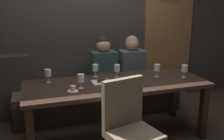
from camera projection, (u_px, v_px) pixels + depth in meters
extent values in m
plane|color=#382D26|center=(116.00, 137.00, 3.30)|extent=(9.00, 9.00, 0.00)
cube|color=#383330|center=(91.00, 14.00, 4.04)|extent=(6.00, 0.12, 3.00)
cube|color=olive|center=(168.00, 39.00, 4.49)|extent=(0.90, 0.05, 2.10)
cube|color=black|center=(31.00, 139.00, 2.58)|extent=(0.08, 0.08, 0.69)
cube|color=black|center=(203.00, 113.00, 3.20)|extent=(0.08, 0.08, 0.69)
cube|color=black|center=(30.00, 112.00, 3.22)|extent=(0.08, 0.08, 0.69)
cube|color=black|center=(174.00, 94.00, 3.85)|extent=(0.08, 0.08, 0.69)
cube|color=#302119|center=(116.00, 84.00, 3.12)|extent=(2.20, 0.84, 0.04)
cube|color=#312A23|center=(101.00, 104.00, 3.90)|extent=(2.50, 0.40, 0.35)
cube|color=#473D33|center=(101.00, 90.00, 3.84)|extent=(2.50, 0.44, 0.10)
cube|color=#7F6B51|center=(134.00, 136.00, 2.42)|extent=(0.53, 0.53, 0.08)
cube|color=#7F6B51|center=(123.00, 102.00, 2.50)|extent=(0.44, 0.16, 0.48)
cube|color=#2D473D|center=(104.00, 69.00, 3.79)|extent=(0.36, 0.24, 0.54)
sphere|color=tan|center=(103.00, 45.00, 3.70)|extent=(0.20, 0.20, 0.20)
sphere|color=black|center=(103.00, 43.00, 3.70)|extent=(0.18, 0.18, 0.18)
cube|color=#4C515B|center=(132.00, 68.00, 3.88)|extent=(0.36, 0.24, 0.54)
sphere|color=tan|center=(132.00, 44.00, 3.78)|extent=(0.20, 0.20, 0.20)
sphere|color=#9E7F56|center=(132.00, 42.00, 3.78)|extent=(0.18, 0.18, 0.18)
cylinder|color=silver|center=(81.00, 88.00, 2.90)|extent=(0.06, 0.06, 0.00)
cylinder|color=silver|center=(81.00, 85.00, 2.89)|extent=(0.01, 0.01, 0.07)
cylinder|color=silver|center=(81.00, 78.00, 2.87)|extent=(0.08, 0.08, 0.08)
cylinder|color=maroon|center=(81.00, 80.00, 2.87)|extent=(0.07, 0.07, 0.04)
cylinder|color=silver|center=(184.00, 77.00, 3.32)|extent=(0.06, 0.06, 0.00)
cylinder|color=silver|center=(184.00, 74.00, 3.31)|extent=(0.01, 0.01, 0.07)
cylinder|color=silver|center=(184.00, 68.00, 3.29)|extent=(0.08, 0.08, 0.08)
cylinder|color=silver|center=(157.00, 76.00, 3.35)|extent=(0.06, 0.06, 0.00)
cylinder|color=silver|center=(157.00, 74.00, 3.34)|extent=(0.01, 0.01, 0.07)
cylinder|color=silver|center=(157.00, 68.00, 3.32)|extent=(0.08, 0.08, 0.08)
cylinder|color=silver|center=(49.00, 82.00, 3.10)|extent=(0.06, 0.06, 0.00)
cylinder|color=silver|center=(48.00, 79.00, 3.09)|extent=(0.01, 0.01, 0.07)
cylinder|color=silver|center=(48.00, 73.00, 3.07)|extent=(0.08, 0.08, 0.08)
cylinder|color=maroon|center=(48.00, 75.00, 3.08)|extent=(0.07, 0.07, 0.03)
cylinder|color=silver|center=(96.00, 77.00, 3.34)|extent=(0.06, 0.06, 0.00)
cylinder|color=silver|center=(95.00, 74.00, 3.33)|extent=(0.01, 0.01, 0.07)
cylinder|color=silver|center=(95.00, 68.00, 3.31)|extent=(0.08, 0.08, 0.08)
cylinder|color=silver|center=(117.00, 77.00, 3.33)|extent=(0.06, 0.06, 0.00)
cylinder|color=silver|center=(117.00, 74.00, 3.32)|extent=(0.01, 0.01, 0.07)
cylinder|color=silver|center=(117.00, 68.00, 3.30)|extent=(0.08, 0.08, 0.08)
cylinder|color=maroon|center=(117.00, 70.00, 3.31)|extent=(0.07, 0.07, 0.02)
cylinder|color=white|center=(73.00, 91.00, 2.80)|extent=(0.12, 0.12, 0.01)
cylinder|color=white|center=(73.00, 88.00, 2.79)|extent=(0.06, 0.06, 0.06)
cylinder|color=brown|center=(73.00, 86.00, 2.78)|extent=(0.05, 0.05, 0.01)
cube|color=white|center=(100.00, 82.00, 3.10)|extent=(0.19, 0.19, 0.01)
cube|color=#381E14|center=(101.00, 80.00, 3.10)|extent=(0.08, 0.06, 0.04)
cube|color=silver|center=(110.00, 80.00, 3.18)|extent=(0.06, 0.17, 0.01)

